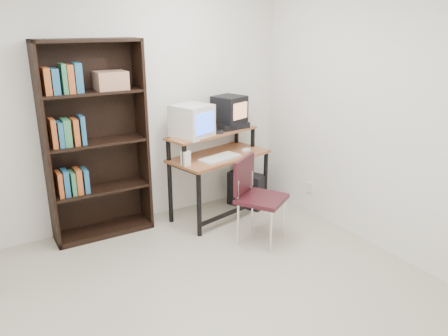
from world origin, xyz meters
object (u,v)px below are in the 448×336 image
pc_tower (247,190)px  crt_tv (229,109)px  computer_desk (218,159)px  school_chair (255,191)px  crt_monitor (192,121)px  bookshelf (95,140)px

pc_tower → crt_tv: bearing=118.7°
computer_desk → school_chair: 0.76m
pc_tower → crt_monitor: bearing=155.4°
school_chair → crt_tv: bearing=42.4°
bookshelf → school_chair: bearing=-37.3°
crt_monitor → school_chair: size_ratio=0.54×
computer_desk → school_chair: computer_desk is taller
pc_tower → school_chair: (-0.42, -0.78, 0.33)m
crt_monitor → pc_tower: size_ratio=1.06×
computer_desk → bookshelf: bearing=156.1°
crt_monitor → bookshelf: bearing=148.0°
crt_tv → bookshelf: bookshelf is taller
computer_desk → bookshelf: bookshelf is taller
pc_tower → bookshelf: (-1.72, 0.21, 0.81)m
computer_desk → pc_tower: size_ratio=2.75×
crt_monitor → crt_tv: 0.56m
crt_tv → crt_monitor: bearing=172.6°
crt_tv → pc_tower: bearing=-57.5°
crt_monitor → bookshelf: size_ratio=0.24×
school_chair → bookshelf: bookshelf is taller
computer_desk → crt_tv: (0.25, 0.17, 0.52)m
computer_desk → crt_tv: size_ratio=3.02×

